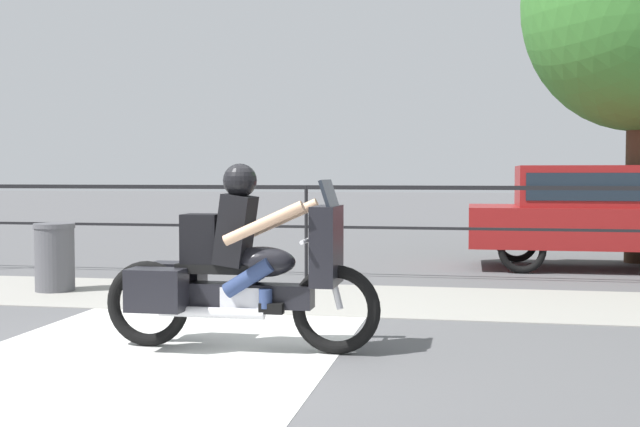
% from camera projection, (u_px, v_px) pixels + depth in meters
% --- Properties ---
extents(ground_plane, '(120.00, 120.00, 0.00)m').
position_uv_depth(ground_plane, '(173.00, 361.00, 6.47)').
color(ground_plane, '#565659').
extents(sidewalk_band, '(44.00, 2.40, 0.01)m').
position_uv_depth(sidewalk_band, '(274.00, 297.00, 9.81)').
color(sidewalk_band, '#99968E').
rests_on(sidewalk_band, ground).
extents(crosswalk_band, '(3.07, 6.00, 0.01)m').
position_uv_depth(crosswalk_band, '(134.00, 365.00, 6.32)').
color(crosswalk_band, silver).
rests_on(crosswalk_band, ground).
extents(fence_railing, '(36.00, 0.05, 1.35)m').
position_uv_depth(fence_railing, '(306.00, 205.00, 11.66)').
color(fence_railing, black).
rests_on(fence_railing, ground).
extents(motorcycle, '(2.42, 0.76, 1.60)m').
position_uv_depth(motorcycle, '(238.00, 269.00, 6.83)').
color(motorcycle, black).
rests_on(motorcycle, ground).
extents(parked_car, '(4.21, 1.74, 1.64)m').
position_uv_depth(parked_car, '(598.00, 210.00, 12.66)').
color(parked_car, maroon).
rests_on(parked_car, ground).
extents(trash_bin, '(0.52, 0.52, 0.88)m').
position_uv_depth(trash_bin, '(55.00, 257.00, 10.27)').
color(trash_bin, '#515156').
rests_on(trash_bin, ground).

